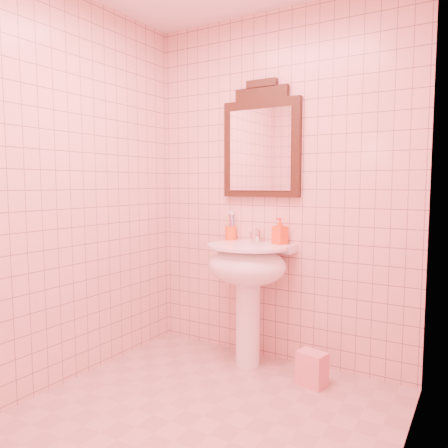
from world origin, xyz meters
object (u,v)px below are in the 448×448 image
Objects in this scene: pedestal_sink at (248,274)px; soap_dispenser at (280,231)px; toothbrush_cup at (231,233)px; towel at (312,369)px; mirror at (261,143)px.

soap_dispenser reaches higher than pedestal_sink.
towel is at bearing -18.29° from toothbrush_cup.
mirror is 4.26× the size of toothbrush_cup.
mirror is (0.00, 0.20, 0.92)m from pedestal_sink.
towel is (0.33, -0.22, -0.85)m from soap_dispenser.
toothbrush_cup reaches higher than pedestal_sink.
soap_dispenser is (0.17, -0.05, -0.62)m from mirror.
mirror is at bearing 90.00° from pedestal_sink.
mirror is 1.57m from towel.
pedestal_sink is at bearing 172.55° from towel.
pedestal_sink is 0.39m from toothbrush_cup.
mirror is at bearing -176.79° from soap_dispenser.
pedestal_sink is at bearing -90.00° from mirror.
mirror is 0.65m from soap_dispenser.
pedestal_sink is 3.95× the size of towel.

